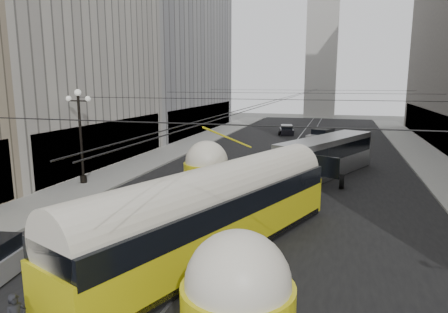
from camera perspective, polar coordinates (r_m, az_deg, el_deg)
The scene contains 13 objects.
road at distance 38.33m, azimuth 9.69°, elevation -0.06°, with size 20.00×85.00×0.02m, color black.
sidewalk_left at distance 44.57m, azimuth -5.27°, elevation 1.63°, with size 4.00×72.00×0.15m, color gray.
sidewalk_right at distance 42.26m, azimuth 26.65°, elevation 0.05°, with size 4.00×72.00×0.15m, color gray.
rail_left at distance 38.42m, azimuth 8.58°, elevation -0.00°, with size 0.12×85.00×0.04m, color gray.
rail_right at distance 38.25m, azimuth 10.81°, elevation -0.12°, with size 0.12×85.00×0.04m, color gray.
building_left_far at distance 58.67m, azimuth -8.65°, elevation 17.65°, with size 12.60×28.60×28.60m.
distant_tower at distance 85.43m, azimuth 13.88°, elevation 15.66°, with size 6.00×6.00×31.36m.
lamppost_left_mid at distance 28.62m, azimuth -19.84°, elevation 3.47°, with size 1.86×0.44×6.37m.
catenary at distance 36.69m, azimuth 9.98°, elevation 8.71°, with size 25.00×72.00×0.23m.
streetcar at distance 16.41m, azimuth -1.21°, elevation -7.76°, with size 7.93×15.94×3.72m.
city_bus at distance 31.22m, azimuth 14.40°, elevation 0.28°, with size 6.90×11.76×2.88m.
sedan_white_far at distance 48.71m, azimuth 13.93°, elevation 2.88°, with size 3.70×5.38×1.57m.
sedan_dark_far at distance 54.68m, azimuth 8.91°, elevation 3.74°, with size 2.41×4.33×1.29m.
Camera 1 is at (4.18, -4.95, 6.98)m, focal length 32.00 mm.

